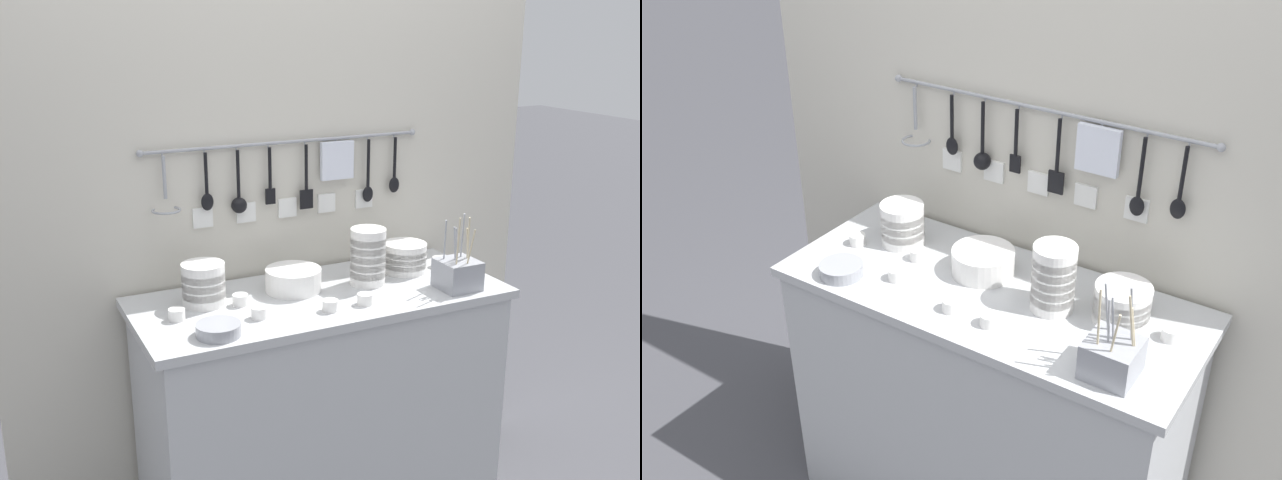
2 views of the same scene
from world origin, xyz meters
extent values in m
cube|color=#B7BABC|center=(0.00, 0.00, 0.91)|extent=(1.27, 0.53, 0.03)
cube|color=#B7BABC|center=(0.00, 0.00, 0.45)|extent=(1.22, 0.51, 0.89)
cube|color=beige|center=(0.00, 0.30, 0.96)|extent=(2.07, 0.04, 1.93)
cylinder|color=#93969E|center=(0.00, 0.27, 1.40)|extent=(1.04, 0.01, 0.01)
sphere|color=#93969E|center=(-0.52, 0.27, 1.40)|extent=(0.02, 0.02, 0.02)
sphere|color=#93969E|center=(0.52, 0.27, 1.40)|extent=(0.02, 0.02, 0.02)
cylinder|color=#93969E|center=(-0.45, 0.26, 1.32)|extent=(0.01, 0.01, 0.14)
torus|color=#93969E|center=(-0.45, 0.26, 1.21)|extent=(0.10, 0.10, 0.01)
cylinder|color=#93969E|center=(-0.45, 0.27, 1.40)|extent=(0.01, 0.01, 0.02)
cylinder|color=black|center=(-0.31, 0.26, 1.32)|extent=(0.01, 0.01, 0.14)
ellipsoid|color=black|center=(-0.31, 0.26, 1.22)|extent=(0.04, 0.02, 0.06)
cylinder|color=#93969E|center=(-0.31, 0.27, 1.40)|extent=(0.01, 0.01, 0.02)
cylinder|color=black|center=(-0.19, 0.26, 1.30)|extent=(0.01, 0.01, 0.17)
sphere|color=black|center=(-0.19, 0.26, 1.20)|extent=(0.06, 0.06, 0.06)
cylinder|color=#93969E|center=(-0.19, 0.27, 1.40)|extent=(0.01, 0.01, 0.02)
cylinder|color=black|center=(-0.07, 0.26, 1.32)|extent=(0.01, 0.01, 0.15)
cube|color=black|center=(-0.07, 0.26, 1.22)|extent=(0.04, 0.01, 0.06)
cylinder|color=#93969E|center=(-0.07, 0.27, 1.40)|extent=(0.01, 0.01, 0.02)
cylinder|color=black|center=(0.07, 0.26, 1.31)|extent=(0.01, 0.01, 0.17)
cube|color=black|center=(0.07, 0.26, 1.19)|extent=(0.05, 0.01, 0.07)
cylinder|color=#93969E|center=(0.07, 0.27, 1.40)|extent=(0.01, 0.01, 0.02)
cube|color=silver|center=(0.19, 0.26, 1.32)|extent=(0.13, 0.02, 0.14)
cylinder|color=#93969E|center=(0.19, 0.27, 1.40)|extent=(0.01, 0.01, 0.02)
cylinder|color=black|center=(0.32, 0.26, 1.30)|extent=(0.01, 0.01, 0.18)
ellipsoid|color=black|center=(0.32, 0.26, 1.18)|extent=(0.04, 0.02, 0.06)
cylinder|color=#93969E|center=(0.32, 0.27, 1.40)|extent=(0.01, 0.01, 0.02)
cylinder|color=black|center=(0.44, 0.26, 1.31)|extent=(0.01, 0.01, 0.16)
ellipsoid|color=black|center=(0.44, 0.26, 1.21)|extent=(0.04, 0.02, 0.06)
cylinder|color=#93969E|center=(0.44, 0.27, 1.40)|extent=(0.01, 0.01, 0.02)
cube|color=white|center=(-0.32, 0.28, 1.16)|extent=(0.07, 0.01, 0.07)
cube|color=white|center=(-0.16, 0.28, 1.16)|extent=(0.07, 0.01, 0.07)
cube|color=white|center=(0.00, 0.28, 1.16)|extent=(0.07, 0.01, 0.07)
cube|color=white|center=(0.16, 0.28, 1.16)|extent=(0.07, 0.01, 0.07)
cube|color=white|center=(0.32, 0.28, 1.16)|extent=(0.07, 0.01, 0.07)
cylinder|color=white|center=(0.19, 0.02, 0.95)|extent=(0.12, 0.12, 0.05)
cylinder|color=white|center=(0.19, 0.02, 0.98)|extent=(0.12, 0.12, 0.05)
cylinder|color=white|center=(0.19, 0.02, 1.01)|extent=(0.12, 0.12, 0.05)
cylinder|color=white|center=(0.19, 0.02, 1.04)|extent=(0.12, 0.12, 0.05)
cylinder|color=white|center=(0.19, 0.02, 1.07)|extent=(0.12, 0.12, 0.05)
cylinder|color=white|center=(0.19, 0.02, 1.10)|extent=(0.12, 0.12, 0.05)
cylinder|color=white|center=(-0.38, 0.08, 0.95)|extent=(0.14, 0.14, 0.05)
cylinder|color=white|center=(-0.38, 0.08, 0.98)|extent=(0.14, 0.14, 0.05)
cylinder|color=white|center=(-0.38, 0.08, 1.01)|extent=(0.14, 0.14, 0.05)
cylinder|color=white|center=(-0.38, 0.08, 1.04)|extent=(0.14, 0.14, 0.05)
cylinder|color=white|center=(0.38, 0.07, 0.94)|extent=(0.16, 0.16, 0.04)
cylinder|color=white|center=(0.38, 0.07, 0.97)|extent=(0.16, 0.16, 0.04)
cylinder|color=white|center=(0.38, 0.07, 0.99)|extent=(0.16, 0.16, 0.04)
cylinder|color=white|center=(0.38, 0.07, 1.01)|extent=(0.16, 0.16, 0.04)
cylinder|color=white|center=(-0.07, 0.07, 0.93)|extent=(0.19, 0.19, 0.01)
cylinder|color=white|center=(-0.07, 0.07, 0.94)|extent=(0.19, 0.19, 0.01)
cylinder|color=white|center=(-0.07, 0.07, 0.95)|extent=(0.19, 0.19, 0.01)
cylinder|color=white|center=(-0.07, 0.07, 0.96)|extent=(0.19, 0.19, 0.01)
cylinder|color=white|center=(-0.07, 0.07, 0.97)|extent=(0.19, 0.19, 0.01)
cylinder|color=white|center=(-0.07, 0.07, 0.98)|extent=(0.19, 0.19, 0.01)
cylinder|color=white|center=(-0.07, 0.07, 0.99)|extent=(0.19, 0.19, 0.01)
cylinder|color=white|center=(-0.07, 0.07, 1.00)|extent=(0.19, 0.19, 0.01)
cylinder|color=#93969E|center=(-0.42, -0.18, 0.94)|extent=(0.14, 0.14, 0.04)
cube|color=#93969E|center=(0.45, -0.16, 0.97)|extent=(0.13, 0.13, 0.10)
cylinder|color=#C6B793|center=(0.49, -0.15, 1.08)|extent=(0.03, 0.04, 0.20)
cylinder|color=#93969E|center=(0.44, -0.15, 1.06)|extent=(0.02, 0.01, 0.17)
cylinder|color=#93969E|center=(0.43, -0.16, 1.06)|extent=(0.02, 0.01, 0.17)
cylinder|color=#93969E|center=(0.48, -0.13, 1.08)|extent=(0.02, 0.04, 0.21)
cylinder|color=#93969E|center=(0.41, -0.12, 1.07)|extent=(0.02, 0.03, 0.19)
cylinder|color=#C6B793|center=(0.42, -0.19, 1.08)|extent=(0.01, 0.02, 0.22)
cylinder|color=#C6B793|center=(0.46, -0.20, 1.06)|extent=(0.03, 0.02, 0.17)
cylinder|color=#C6B793|center=(0.49, -0.15, 1.05)|extent=(0.03, 0.02, 0.16)
cylinder|color=white|center=(0.53, 0.06, 0.94)|extent=(0.05, 0.05, 0.04)
cylinder|color=white|center=(-0.04, -0.15, 0.94)|extent=(0.05, 0.05, 0.04)
cylinder|color=white|center=(-0.26, -0.10, 0.94)|extent=(0.05, 0.05, 0.04)
cylinder|color=white|center=(0.09, -0.15, 0.94)|extent=(0.05, 0.05, 0.04)
cylinder|color=white|center=(-0.28, 0.02, 0.94)|extent=(0.05, 0.05, 0.04)
cylinder|color=white|center=(-0.50, -0.01, 0.94)|extent=(0.05, 0.05, 0.04)
camera|label=1|loc=(-1.04, -2.14, 1.84)|focal=42.00mm
camera|label=2|loc=(0.94, -1.58, 2.15)|focal=42.00mm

